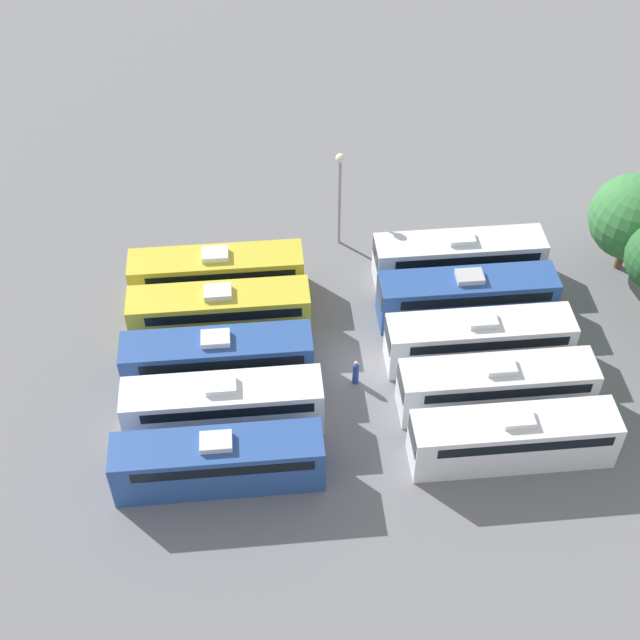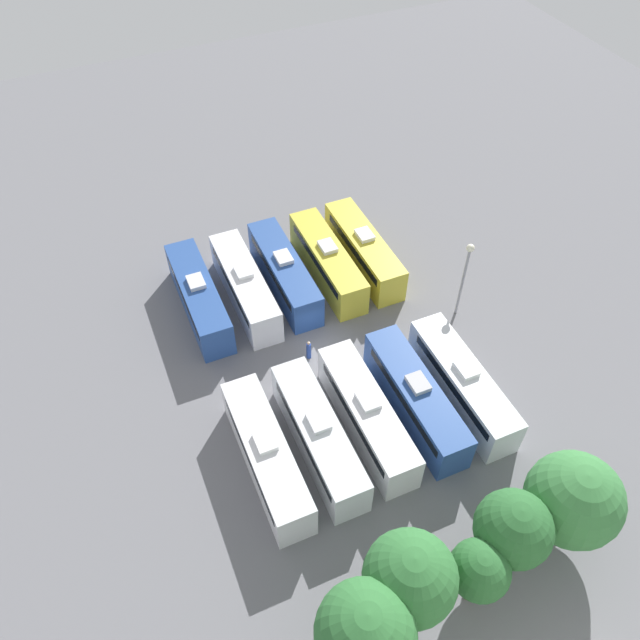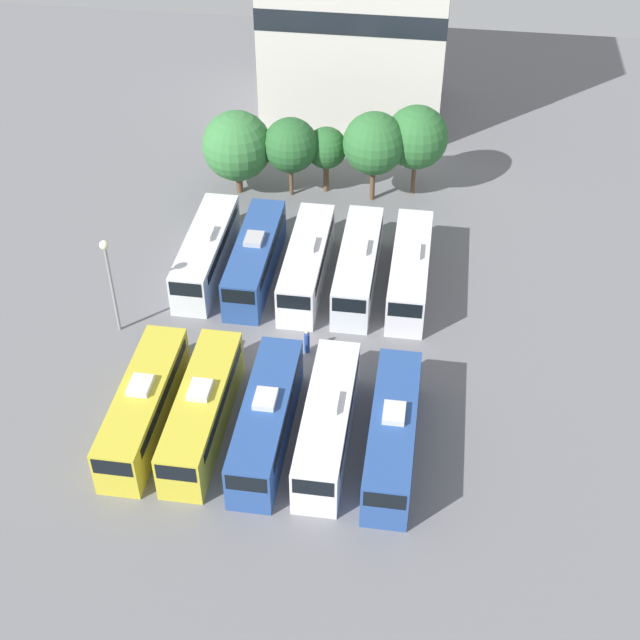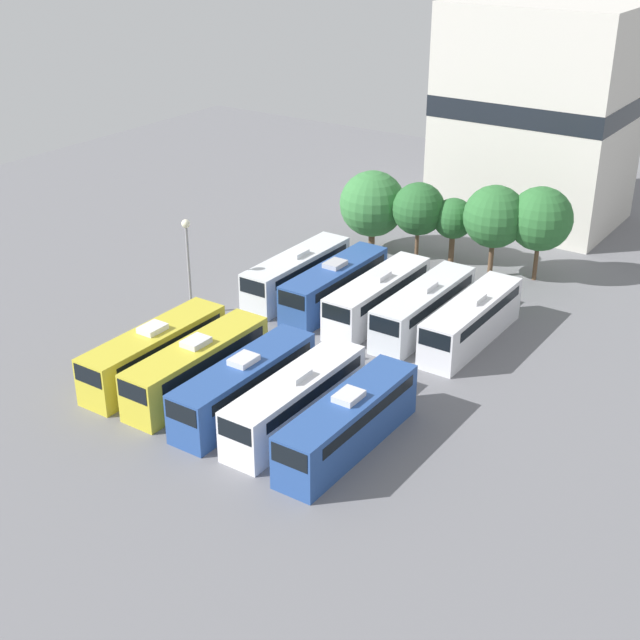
{
  "view_description": "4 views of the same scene",
  "coord_description": "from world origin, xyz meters",
  "px_view_note": "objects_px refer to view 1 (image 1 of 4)",
  "views": [
    {
      "loc": [
        34.35,
        -5.01,
        38.39
      ],
      "look_at": [
        -1.62,
        -1.66,
        2.38
      ],
      "focal_mm": 50.0,
      "sensor_mm": 36.0,
      "label": 1
    },
    {
      "loc": [
        12.02,
        27.34,
        36.07
      ],
      "look_at": [
        -0.18,
        -0.98,
        2.41
      ],
      "focal_mm": 35.0,
      "sensor_mm": 36.0,
      "label": 2
    },
    {
      "loc": [
        8.08,
        -41.42,
        37.88
      ],
      "look_at": [
        1.84,
        1.39,
        1.62
      ],
      "focal_mm": 50.0,
      "sensor_mm": 36.0,
      "label": 3
    },
    {
      "loc": [
        28.73,
        -41.85,
        27.03
      ],
      "look_at": [
        -1.07,
        1.81,
        1.67
      ],
      "focal_mm": 50.0,
      "sensor_mm": 36.0,
      "label": 4
    }
  ],
  "objects_px": {
    "bus_0": "(218,273)",
    "light_pole": "(340,183)",
    "bus_5": "(459,257)",
    "bus_3": "(224,404)",
    "bus_7": "(480,339)",
    "bus_6": "(467,296)",
    "worker_person": "(356,373)",
    "bus_2": "(218,358)",
    "tree_0": "(633,217)",
    "bus_4": "(219,460)",
    "bus_8": "(497,385)",
    "bus_1": "(220,311)",
    "bus_9": "(514,437)"
  },
  "relations": [
    {
      "from": "worker_person",
      "to": "bus_8",
      "type": "bearing_deg",
      "value": 72.21
    },
    {
      "from": "bus_0",
      "to": "bus_8",
      "type": "xyz_separation_m",
      "value": [
        10.58,
        15.07,
        0.0
      ]
    },
    {
      "from": "bus_3",
      "to": "bus_9",
      "type": "bearing_deg",
      "value": 76.41
    },
    {
      "from": "bus_3",
      "to": "tree_0",
      "type": "bearing_deg",
      "value": 112.56
    },
    {
      "from": "bus_5",
      "to": "bus_3",
      "type": "bearing_deg",
      "value": -54.56
    },
    {
      "from": "bus_2",
      "to": "bus_8",
      "type": "height_order",
      "value": "same"
    },
    {
      "from": "bus_3",
      "to": "bus_4",
      "type": "distance_m",
      "value": 3.68
    },
    {
      "from": "bus_4",
      "to": "bus_5",
      "type": "height_order",
      "value": "same"
    },
    {
      "from": "bus_1",
      "to": "bus_8",
      "type": "xyz_separation_m",
      "value": [
        7.2,
        14.94,
        0.0
      ]
    },
    {
      "from": "bus_5",
      "to": "tree_0",
      "type": "relative_size",
      "value": 1.57
    },
    {
      "from": "bus_2",
      "to": "bus_5",
      "type": "relative_size",
      "value": 1.0
    },
    {
      "from": "bus_0",
      "to": "bus_3",
      "type": "distance_m",
      "value": 10.53
    },
    {
      "from": "worker_person",
      "to": "light_pole",
      "type": "bearing_deg",
      "value": 178.19
    },
    {
      "from": "worker_person",
      "to": "light_pole",
      "type": "distance_m",
      "value": 13.1
    },
    {
      "from": "bus_3",
      "to": "light_pole",
      "type": "bearing_deg",
      "value": 152.19
    },
    {
      "from": "bus_2",
      "to": "bus_8",
      "type": "bearing_deg",
      "value": 77.07
    },
    {
      "from": "bus_4",
      "to": "tree_0",
      "type": "xyz_separation_m",
      "value": [
        -14.3,
        25.9,
        2.41
      ]
    },
    {
      "from": "bus_5",
      "to": "bus_7",
      "type": "height_order",
      "value": "same"
    },
    {
      "from": "bus_3",
      "to": "light_pole",
      "type": "height_order",
      "value": "light_pole"
    },
    {
      "from": "bus_0",
      "to": "light_pole",
      "type": "bearing_deg",
      "value": 118.02
    },
    {
      "from": "worker_person",
      "to": "bus_9",
      "type": "bearing_deg",
      "value": 51.53
    },
    {
      "from": "bus_7",
      "to": "worker_person",
      "type": "height_order",
      "value": "bus_7"
    },
    {
      "from": "bus_8",
      "to": "worker_person",
      "type": "relative_size",
      "value": 6.22
    },
    {
      "from": "bus_0",
      "to": "bus_5",
      "type": "distance_m",
      "value": 15.18
    },
    {
      "from": "bus_7",
      "to": "worker_person",
      "type": "distance_m",
      "value": 7.4
    },
    {
      "from": "bus_7",
      "to": "light_pole",
      "type": "distance_m",
      "value": 13.61
    },
    {
      "from": "bus_5",
      "to": "light_pole",
      "type": "relative_size",
      "value": 1.52
    },
    {
      "from": "bus_7",
      "to": "worker_person",
      "type": "xyz_separation_m",
      "value": [
        1.14,
        -7.26,
        -0.87
      ]
    },
    {
      "from": "bus_0",
      "to": "worker_person",
      "type": "relative_size",
      "value": 6.22
    },
    {
      "from": "bus_2",
      "to": "bus_5",
      "type": "bearing_deg",
      "value": 115.41
    },
    {
      "from": "bus_8",
      "to": "light_pole",
      "type": "xyz_separation_m",
      "value": [
        -14.84,
        -7.05,
        3.17
      ]
    },
    {
      "from": "bus_4",
      "to": "bus_8",
      "type": "bearing_deg",
      "value": 103.45
    },
    {
      "from": "bus_7",
      "to": "bus_6",
      "type": "bearing_deg",
      "value": 179.18
    },
    {
      "from": "bus_2",
      "to": "worker_person",
      "type": "distance_m",
      "value": 7.79
    },
    {
      "from": "bus_9",
      "to": "worker_person",
      "type": "distance_m",
      "value": 9.59
    },
    {
      "from": "bus_4",
      "to": "bus_6",
      "type": "height_order",
      "value": "same"
    },
    {
      "from": "bus_0",
      "to": "bus_6",
      "type": "distance_m",
      "value": 15.33
    },
    {
      "from": "bus_2",
      "to": "bus_9",
      "type": "xyz_separation_m",
      "value": [
        7.02,
        15.14,
        0.0
      ]
    },
    {
      "from": "bus_3",
      "to": "bus_6",
      "type": "bearing_deg",
      "value": 115.77
    },
    {
      "from": "bus_4",
      "to": "bus_6",
      "type": "relative_size",
      "value": 1.0
    },
    {
      "from": "bus_6",
      "to": "tree_0",
      "type": "relative_size",
      "value": 1.57
    },
    {
      "from": "bus_8",
      "to": "worker_person",
      "type": "xyz_separation_m",
      "value": [
        -2.39,
        -7.44,
        -0.87
      ]
    },
    {
      "from": "bus_0",
      "to": "bus_5",
      "type": "bearing_deg",
      "value": 90.45
    },
    {
      "from": "bus_1",
      "to": "bus_7",
      "type": "xyz_separation_m",
      "value": [
        3.67,
        14.76,
        0.0
      ]
    },
    {
      "from": "worker_person",
      "to": "tree_0",
      "type": "bearing_deg",
      "value": 114.5
    },
    {
      "from": "bus_1",
      "to": "bus_4",
      "type": "relative_size",
      "value": 1.0
    },
    {
      "from": "bus_3",
      "to": "bus_8",
      "type": "height_order",
      "value": "same"
    },
    {
      "from": "bus_4",
      "to": "bus_7",
      "type": "distance_m",
      "value": 16.59
    },
    {
      "from": "bus_2",
      "to": "bus_7",
      "type": "height_order",
      "value": "same"
    },
    {
      "from": "bus_2",
      "to": "tree_0",
      "type": "bearing_deg",
      "value": 105.59
    }
  ]
}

